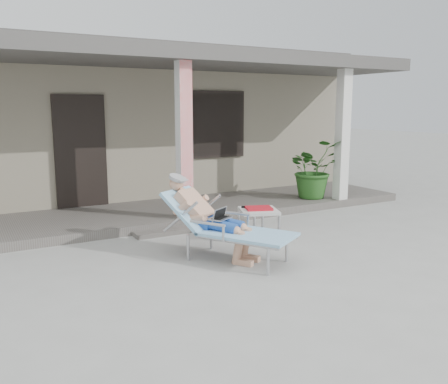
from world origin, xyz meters
TOP-DOWN VIEW (x-y plane):
  - ground at (0.00, 0.00)m, footprint 60.00×60.00m
  - house at (0.00, 6.50)m, footprint 10.40×5.40m
  - porch_deck at (0.00, 3.00)m, footprint 10.00×2.00m
  - porch_overhang at (0.00, 2.95)m, footprint 10.00×2.30m
  - porch_step at (0.00, 1.85)m, footprint 2.00×0.30m
  - lounger at (-0.33, 0.37)m, footprint 1.50×1.86m
  - side_table at (0.66, 0.88)m, footprint 0.72×0.72m
  - potted_palm at (3.11, 2.53)m, footprint 1.24×1.12m

SIDE VIEW (x-z plane):
  - ground at x=0.00m, z-range 0.00..0.00m
  - porch_step at x=0.00m, z-range 0.00..0.07m
  - porch_deck at x=0.00m, z-range 0.00..0.15m
  - side_table at x=0.66m, z-range 0.17..0.68m
  - lounger at x=-0.33m, z-range 0.14..1.33m
  - potted_palm at x=3.11m, z-range 0.15..1.37m
  - house at x=0.00m, z-range 0.02..3.32m
  - porch_overhang at x=0.00m, z-range 1.36..4.21m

